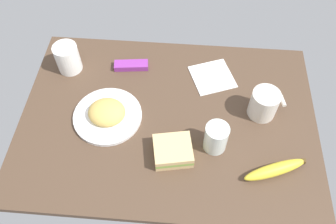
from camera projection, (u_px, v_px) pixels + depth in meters
The scene contains 9 objects.
tabletop at pixel (168, 119), 106.80cm from camera, with size 90.00×64.00×2.00cm, color #4C3828.
plate_of_food at pixel (107, 114), 104.71cm from camera, with size 20.81×20.81×5.54cm.
coffee_mug_black at pixel (264, 104), 103.19cm from camera, with size 10.74×8.37×9.14cm.
coffee_mug_milky at pixel (68, 58), 113.40cm from camera, with size 8.45×9.94×9.72cm.
sandwich_main at pixel (173, 151), 96.96cm from camera, with size 12.17×11.33×4.40cm.
glass_of_milk at pixel (216, 138), 96.96cm from camera, with size 6.68×6.68×9.16cm.
banana at pixel (275, 170), 94.17cm from camera, with size 18.17×10.02×3.52cm.
snack_bar at pixel (131, 65), 116.82cm from camera, with size 11.28×3.67×2.00cm, color purple.
paper_napkin at pixel (212, 77), 115.06cm from camera, with size 12.93×12.93×0.30cm, color white.
Camera 1 is at (4.75, -58.72, 90.12)cm, focal length 37.13 mm.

